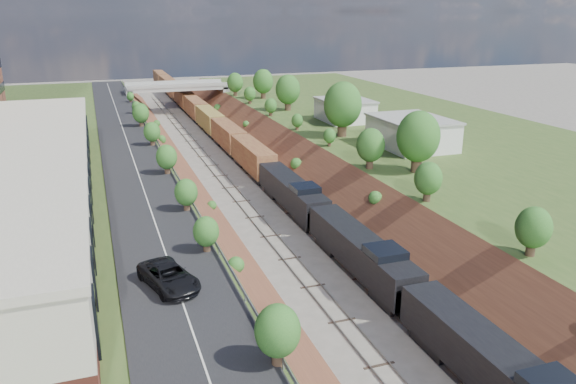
% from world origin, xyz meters
% --- Properties ---
extents(platform_right, '(44.00, 180.00, 5.00)m').
position_xyz_m(platform_right, '(33.00, 60.00, 2.50)').
color(platform_right, '#375121').
rests_on(platform_right, ground).
extents(embankment_left, '(10.00, 180.00, 10.00)m').
position_xyz_m(embankment_left, '(-11.00, 60.00, 0.00)').
color(embankment_left, brown).
rests_on(embankment_left, ground).
extents(embankment_right, '(10.00, 180.00, 10.00)m').
position_xyz_m(embankment_right, '(11.00, 60.00, 0.00)').
color(embankment_right, brown).
rests_on(embankment_right, ground).
extents(rail_left_track, '(1.58, 180.00, 0.18)m').
position_xyz_m(rail_left_track, '(-2.60, 60.00, 0.09)').
color(rail_left_track, gray).
rests_on(rail_left_track, ground).
extents(rail_right_track, '(1.58, 180.00, 0.18)m').
position_xyz_m(rail_right_track, '(2.60, 60.00, 0.09)').
color(rail_right_track, gray).
rests_on(rail_right_track, ground).
extents(road, '(8.00, 180.00, 0.10)m').
position_xyz_m(road, '(-15.50, 60.00, 5.05)').
color(road, black).
rests_on(road, platform_left).
extents(guardrail, '(0.10, 171.00, 0.70)m').
position_xyz_m(guardrail, '(-11.40, 59.80, 5.55)').
color(guardrail, '#99999E').
rests_on(guardrail, platform_left).
extents(commercial_building, '(14.30, 62.30, 7.00)m').
position_xyz_m(commercial_building, '(-28.00, 38.00, 8.51)').
color(commercial_building, brown).
rests_on(commercial_building, platform_left).
extents(overpass, '(24.50, 8.30, 7.40)m').
position_xyz_m(overpass, '(0.00, 122.00, 4.92)').
color(overpass, gray).
rests_on(overpass, ground).
extents(white_building_near, '(9.00, 12.00, 4.00)m').
position_xyz_m(white_building_near, '(23.50, 52.00, 7.00)').
color(white_building_near, silver).
rests_on(white_building_near, platform_right).
extents(white_building_far, '(8.00, 10.00, 3.60)m').
position_xyz_m(white_building_far, '(23.00, 74.00, 6.80)').
color(white_building_far, silver).
rests_on(white_building_far, platform_right).
extents(tree_right_large, '(5.25, 5.25, 7.61)m').
position_xyz_m(tree_right_large, '(17.00, 40.00, 9.38)').
color(tree_right_large, '#473323').
rests_on(tree_right_large, platform_right).
extents(tree_left_crest, '(2.45, 2.45, 3.55)m').
position_xyz_m(tree_left_crest, '(-11.80, 20.00, 7.04)').
color(tree_left_crest, '#473323').
rests_on(tree_left_crest, platform_left).
extents(freight_train, '(3.05, 188.19, 4.57)m').
position_xyz_m(freight_train, '(2.60, 94.80, 2.64)').
color(freight_train, black).
rests_on(freight_train, ground).
extents(suv, '(4.41, 6.54, 1.67)m').
position_xyz_m(suv, '(-16.02, 19.14, 5.93)').
color(suv, black).
rests_on(suv, road).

